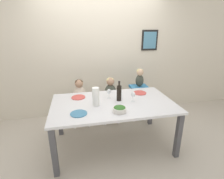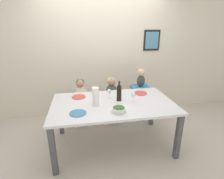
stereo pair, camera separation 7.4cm
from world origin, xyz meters
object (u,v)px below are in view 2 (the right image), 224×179
object	(u,v)px
person_baby_right	(141,77)
person_child_center	(111,89)
wine_glass_far	(109,92)
person_child_left	(81,91)
wine_glass_near	(133,95)
chair_far_left	(82,106)
salad_bowl_large	(119,109)
paper_towel_roll	(96,97)
chair_far_center	(111,104)
chair_right_highchair	(140,94)
dinner_plate_front_left	(78,113)
dinner_plate_back_left	(79,97)
dinner_plate_back_right	(140,93)
wine_bottle	(119,93)

from	to	relation	value
person_baby_right	person_child_center	bearing A→B (deg)	-179.96
person_baby_right	wine_glass_far	world-z (taller)	person_baby_right
person_child_left	wine_glass_near	distance (m)	1.11
chair_far_left	salad_bowl_large	bearing A→B (deg)	-65.16
paper_towel_roll	wine_glass_far	size ratio (longest dim) A/B	1.73
chair_far_center	person_child_center	world-z (taller)	person_child_center
chair_far_left	salad_bowl_large	size ratio (longest dim) A/B	2.44
chair_far_center	chair_right_highchair	world-z (taller)	chair_right_highchair
dinner_plate_front_left	dinner_plate_back_left	xyz separation A→B (m)	(0.01, 0.57, 0.00)
chair_far_center	dinner_plate_back_right	size ratio (longest dim) A/B	2.05
paper_towel_roll	dinner_plate_back_left	size ratio (longest dim) A/B	1.22
wine_glass_near	wine_glass_far	xyz separation A→B (m)	(-0.33, 0.20, 0.00)
wine_bottle	dinner_plate_back_right	xyz separation A→B (m)	(0.43, 0.23, -0.12)
chair_far_center	person_baby_right	size ratio (longest dim) A/B	1.27
chair_right_highchair	wine_glass_near	size ratio (longest dim) A/B	4.54
person_child_left	dinner_plate_back_left	bearing A→B (deg)	-93.98
person_baby_right	wine_glass_far	xyz separation A→B (m)	(-0.73, -0.57, -0.05)
person_child_center	salad_bowl_large	xyz separation A→B (m)	(-0.09, -1.07, 0.11)
salad_bowl_large	paper_towel_roll	bearing A→B (deg)	135.78
chair_right_highchair	paper_towel_roll	world-z (taller)	paper_towel_roll
paper_towel_roll	wine_bottle	bearing A→B (deg)	16.13
dinner_plate_back_right	dinner_plate_back_left	bearing A→B (deg)	179.17
person_child_left	paper_towel_roll	bearing A→B (deg)	-74.99
person_child_left	salad_bowl_large	bearing A→B (deg)	-65.18
person_baby_right	salad_bowl_large	xyz separation A→B (m)	(-0.68, -1.07, -0.12)
person_child_center	wine_glass_far	bearing A→B (deg)	-103.68
chair_far_center	paper_towel_roll	world-z (taller)	paper_towel_roll
chair_far_center	chair_right_highchair	xyz separation A→B (m)	(0.59, 0.00, 0.17)
chair_right_highchair	person_baby_right	xyz separation A→B (m)	(0.00, 0.00, 0.36)
person_child_left	wine_glass_far	xyz separation A→B (m)	(0.45, -0.57, 0.17)
person_child_center	dinner_plate_front_left	bearing A→B (deg)	-121.88
person_baby_right	wine_bottle	xyz separation A→B (m)	(-0.59, -0.69, -0.03)
chair_far_left	chair_far_center	world-z (taller)	same
person_child_center	paper_towel_roll	bearing A→B (deg)	-115.14
dinner_plate_back_left	wine_glass_near	bearing A→B (deg)	-22.04
wine_bottle	dinner_plate_back_left	size ratio (longest dim) A/B	1.41
chair_far_center	person_baby_right	bearing A→B (deg)	0.14
wine_glass_near	dinner_plate_back_left	xyz separation A→B (m)	(-0.81, 0.33, -0.10)
dinner_plate_front_left	person_child_left	bearing A→B (deg)	87.52
chair_far_center	wine_glass_near	xyz separation A→B (m)	(0.20, -0.77, 0.48)
salad_bowl_large	dinner_plate_back_right	distance (m)	0.80
chair_right_highchair	person_child_left	distance (m)	1.18
dinner_plate_back_right	wine_bottle	bearing A→B (deg)	-151.86
wine_bottle	salad_bowl_large	distance (m)	0.40
chair_far_left	person_child_center	bearing A→B (deg)	0.10
chair_far_left	chair_right_highchair	world-z (taller)	chair_right_highchair
dinner_plate_front_left	chair_far_center	bearing A→B (deg)	58.09
salad_bowl_large	dinner_plate_front_left	world-z (taller)	salad_bowl_large
person_child_left	person_child_center	xyz separation A→B (m)	(0.59, 0.00, 0.00)
chair_far_center	paper_towel_roll	distance (m)	1.02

